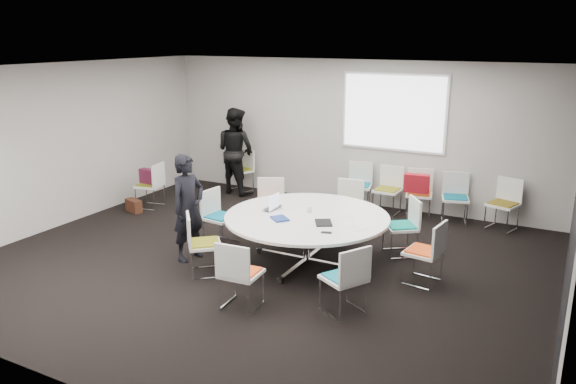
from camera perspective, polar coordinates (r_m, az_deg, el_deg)
The scene contains 31 objects.
room_shell at distance 7.91m, azimuth -2.03°, elevation 2.19°, with size 8.08×7.08×2.88m.
conference_table at distance 8.16m, azimuth 1.92°, elevation -3.55°, with size 2.38×2.38×0.73m.
projection_screen at distance 10.69m, azimuth 10.64°, elevation 7.94°, with size 1.90×0.03×1.35m, color white.
chair_ring_a at distance 7.81m, azimuth 13.59°, elevation -7.12°, with size 0.51×0.52×0.88m.
chair_ring_b at distance 8.73m, azimuth 11.41°, elevation -4.52°, with size 0.63×0.64×0.88m.
chair_ring_c at distance 9.57m, azimuth 6.03°, elevation -2.47°, with size 0.51×0.50×0.88m.
chair_ring_d at distance 9.61m, azimuth -1.83°, elevation -2.31°, with size 0.60×0.60×0.88m.
chair_ring_e at distance 9.04m, azimuth -6.89°, elevation -3.60°, with size 0.50×0.51×0.88m.
chair_ring_f at distance 7.96m, azimuth -8.51°, elevation -6.39°, with size 0.64×0.64×0.88m.
chair_ring_g at distance 6.99m, azimuth -4.81°, elevation -9.53°, with size 0.49×0.48×0.88m.
chair_ring_h at distance 6.87m, azimuth 5.71°, elevation -10.02°, with size 0.62×0.62×0.88m.
chair_back_a at distance 10.90m, azimuth 7.20°, elevation -0.24°, with size 0.55×0.54×0.88m.
chair_back_b at distance 10.68m, azimuth 10.04°, elevation -0.70°, with size 0.48×0.47×0.88m.
chair_back_c at distance 10.54m, azimuth 13.11°, elevation -1.09°, with size 0.54×0.53×0.88m.
chair_back_d at distance 10.44m, azimuth 16.56°, elevation -1.51°, with size 0.56×0.55×0.88m.
chair_back_e at distance 10.32m, azimuth 20.94°, elevation -2.09°, with size 0.58×0.57×0.88m.
chair_spare_left at distance 11.17m, azimuth -13.77°, elevation -0.18°, with size 0.53×0.54×0.88m.
chair_person_back at distance 12.06m, azimuth -4.83°, elevation 1.40°, with size 0.59×0.59×0.88m.
person_main at distance 8.36m, azimuth -10.10°, elevation -1.58°, with size 0.58×0.38×1.59m, color black.
person_back at distance 11.79m, azimuth -5.35°, elevation 4.18°, with size 0.88×0.68×1.81m, color black.
laptop at distance 8.36m, azimuth -1.28°, elevation -1.71°, with size 0.36×0.23×0.03m, color #333338.
laptop_lid at distance 8.29m, azimuth -1.43°, elevation -1.02°, with size 0.30×0.02×0.22m, color silver.
notebook_black at distance 7.78m, azimuth 3.62°, elevation -3.13°, with size 0.22×0.30×0.02m, color black.
tablet_folio at distance 7.93m, azimuth -0.85°, elevation -2.72°, with size 0.26×0.20×0.03m, color navy.
papers_right at distance 8.13m, azimuth 5.69°, elevation -2.40°, with size 0.30×0.21×0.00m, color white.
papers_front at distance 7.65m, azimuth 6.78°, elevation -3.61°, with size 0.30×0.21×0.00m, color white.
cup at distance 8.24m, azimuth 2.13°, elevation -1.76°, with size 0.08×0.08×0.09m, color white.
phone at distance 7.42m, azimuth 3.92°, elevation -4.13°, with size 0.14×0.07×0.01m, color black.
maroon_bag at distance 11.09m, azimuth -13.96°, elevation 1.54°, with size 0.40×0.14×0.28m, color #551630.
brown_bag at distance 11.02m, azimuth -15.40°, elevation -1.35°, with size 0.36×0.16×0.24m, color #3C1F13.
red_jacket at distance 10.21m, azimuth 12.95°, elevation 0.86°, with size 0.44×0.10×0.35m, color #AF1522.
Camera 1 is at (3.92, -6.67, 3.25)m, focal length 35.00 mm.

